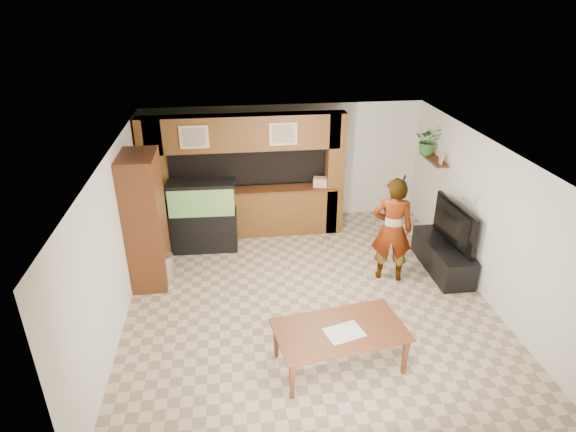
{
  "coord_description": "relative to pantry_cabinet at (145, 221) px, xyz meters",
  "views": [
    {
      "loc": [
        -1.2,
        -6.75,
        4.83
      ],
      "look_at": [
        -0.26,
        0.6,
        1.28
      ],
      "focal_mm": 30.0,
      "sensor_mm": 36.0,
      "label": 1
    }
  ],
  "objects": [
    {
      "name": "counter_box",
      "position": [
        3.35,
        1.53,
        -0.05
      ],
      "size": [
        0.33,
        0.26,
        0.19
      ],
      "primitive_type": "cube",
      "rotation": [
        0.0,
        0.0,
        -0.28
      ],
      "color": "tan",
      "rests_on": "partition"
    },
    {
      "name": "trash_can",
      "position": [
        0.26,
        -0.12,
        -0.91
      ],
      "size": [
        0.3,
        0.3,
        0.55
      ],
      "primitive_type": "cylinder",
      "color": "#B2B2B7",
      "rests_on": "floor"
    },
    {
      "name": "floor",
      "position": [
        2.7,
        -0.92,
        -1.19
      ],
      "size": [
        6.5,
        6.5,
        0.0
      ],
      "primitive_type": "plane",
      "color": "tan",
      "rests_on": "ground"
    },
    {
      "name": "television",
      "position": [
        5.35,
        -0.33,
        -0.26
      ],
      "size": [
        0.28,
        1.37,
        0.78
      ],
      "primitive_type": "imported",
      "rotation": [
        0.0,
        0.0,
        1.65
      ],
      "color": "black",
      "rests_on": "tv_stand"
    },
    {
      "name": "photo_frame",
      "position": [
        5.55,
        0.73,
        0.63
      ],
      "size": [
        0.04,
        0.14,
        0.19
      ],
      "primitive_type": "cube",
      "rotation": [
        0.0,
        0.0,
        -0.12
      ],
      "color": "tan",
      "rests_on": "wall_shelf"
    },
    {
      "name": "person",
      "position": [
        4.26,
        -0.47,
        -0.21
      ],
      "size": [
        0.81,
        0.65,
        1.95
      ],
      "primitive_type": "imported",
      "rotation": [
        0.0,
        0.0,
        2.86
      ],
      "color": "#8C6D4D",
      "rests_on": "floor"
    },
    {
      "name": "ceiling",
      "position": [
        2.7,
        -0.92,
        1.41
      ],
      "size": [
        6.5,
        6.5,
        0.0
      ],
      "primitive_type": "plane",
      "color": "white",
      "rests_on": "wall_back"
    },
    {
      "name": "dining_table",
      "position": [
        2.87,
        -2.62,
        -0.88
      ],
      "size": [
        1.9,
        1.24,
        0.62
      ],
      "primitive_type": "imported",
      "rotation": [
        0.0,
        0.0,
        0.15
      ],
      "color": "#5C2C15",
      "rests_on": "floor"
    },
    {
      "name": "microphone",
      "position": [
        4.31,
        -0.63,
        0.8
      ],
      "size": [
        0.03,
        0.1,
        0.15
      ],
      "primitive_type": "cylinder",
      "rotation": [
        0.44,
        0.0,
        0.0
      ],
      "color": "black",
      "rests_on": "person"
    },
    {
      "name": "newspaper_a",
      "position": [
        2.9,
        -2.66,
        -0.56
      ],
      "size": [
        0.58,
        0.49,
        0.01
      ],
      "primitive_type": "cube",
      "rotation": [
        0.0,
        0.0,
        0.28
      ],
      "color": "silver",
      "rests_on": "dining_table"
    },
    {
      "name": "wall_back",
      "position": [
        2.7,
        2.33,
        0.11
      ],
      "size": [
        6.0,
        0.0,
        6.0
      ],
      "primitive_type": "plane",
      "rotation": [
        1.57,
        0.0,
        0.0
      ],
      "color": "silver",
      "rests_on": "floor"
    },
    {
      "name": "pantry_cabinet",
      "position": [
        0.0,
        0.0,
        0.0
      ],
      "size": [
        0.59,
        0.97,
        2.37
      ],
      "primitive_type": "cube",
      "color": "#5C2C15",
      "rests_on": "floor"
    },
    {
      "name": "wall_left",
      "position": [
        -0.3,
        -0.92,
        0.11
      ],
      "size": [
        0.0,
        6.5,
        6.5
      ],
      "primitive_type": "plane",
      "rotation": [
        1.57,
        0.0,
        1.57
      ],
      "color": "silver",
      "rests_on": "floor"
    },
    {
      "name": "wall_shelf",
      "position": [
        5.55,
        1.03,
        0.51
      ],
      "size": [
        0.25,
        0.9,
        0.04
      ],
      "primitive_type": "cube",
      "color": "#5C2C15",
      "rests_on": "wall_right"
    },
    {
      "name": "partition",
      "position": [
        1.75,
        1.72,
        0.13
      ],
      "size": [
        4.2,
        0.99,
        2.6
      ],
      "color": "brown",
      "rests_on": "floor"
    },
    {
      "name": "aquarium",
      "position": [
        0.92,
        1.03,
        -0.48
      ],
      "size": [
        1.31,
        0.49,
        1.45
      ],
      "rotation": [
        0.0,
        0.0,
        -0.04
      ],
      "color": "black",
      "rests_on": "floor"
    },
    {
      "name": "wall_clock",
      "position": [
        -0.27,
        0.08,
        0.71
      ],
      "size": [
        0.05,
        0.25,
        0.25
      ],
      "color": "black",
      "rests_on": "wall_left"
    },
    {
      "name": "wall_right",
      "position": [
        5.7,
        -0.92,
        0.11
      ],
      "size": [
        0.0,
        6.5,
        6.5
      ],
      "primitive_type": "plane",
      "rotation": [
        1.57,
        0.0,
        -1.57
      ],
      "color": "silver",
      "rests_on": "floor"
    },
    {
      "name": "tv_stand",
      "position": [
        5.35,
        -0.33,
        -0.92
      ],
      "size": [
        0.59,
        1.61,
        0.54
      ],
      "primitive_type": "cube",
      "color": "black",
      "rests_on": "floor"
    },
    {
      "name": "potted_plant",
      "position": [
        5.52,
        1.33,
        0.82
      ],
      "size": [
        0.66,
        0.62,
        0.58
      ],
      "primitive_type": "imported",
      "rotation": [
        0.0,
        0.0,
        -0.41
      ],
      "color": "#306F2C",
      "rests_on": "wall_shelf"
    }
  ]
}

